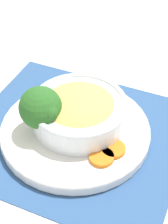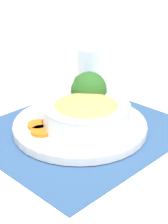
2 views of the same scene
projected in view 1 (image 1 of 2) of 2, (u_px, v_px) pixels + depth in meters
name	position (u px, v px, depth m)	size (l,w,h in m)	color
ground_plane	(75.00, 136.00, 0.72)	(4.00, 4.00, 0.00)	white
placemat	(75.00, 135.00, 0.72)	(0.41, 0.36, 0.00)	#2D5184
plate	(75.00, 130.00, 0.71)	(0.28, 0.28, 0.02)	white
bowl	(79.00, 110.00, 0.70)	(0.18, 0.18, 0.06)	silver
broccoli_floret	(41.00, 108.00, 0.67)	(0.08, 0.08, 0.09)	#759E51
carrot_slice_near	(102.00, 157.00, 0.65)	(0.04, 0.04, 0.01)	orange
carrot_slice_middle	(113.00, 149.00, 0.66)	(0.04, 0.04, 0.01)	orange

